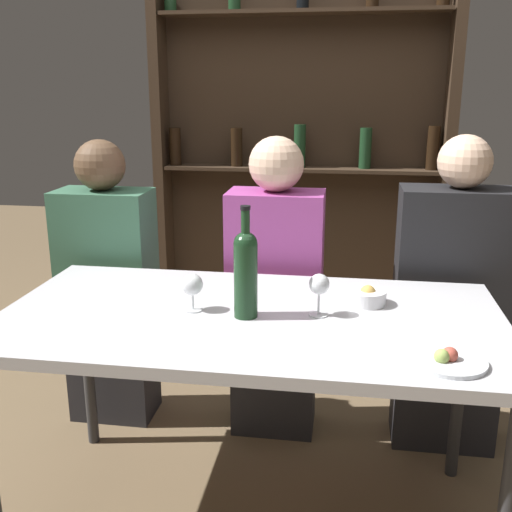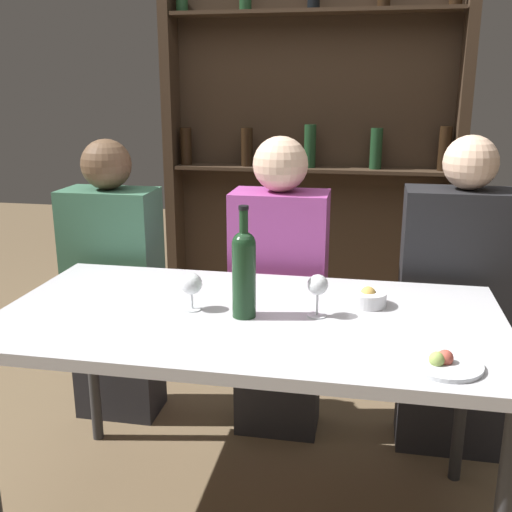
# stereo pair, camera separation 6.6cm
# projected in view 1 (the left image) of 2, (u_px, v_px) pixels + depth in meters

# --- Properties ---
(dining_table) EXTENTS (1.54, 0.81, 0.74)m
(dining_table) POSITION_uv_depth(u_px,v_px,m) (250.00, 331.00, 1.86)
(dining_table) COLOR silver
(dining_table) RESTS_ON ground_plane
(wine_rack_wall) EXTENTS (1.71, 0.21, 2.06)m
(wine_rack_wall) POSITION_uv_depth(u_px,v_px,m) (301.00, 151.00, 3.49)
(wine_rack_wall) COLOR #38281C
(wine_rack_wall) RESTS_ON ground_plane
(wine_bottle) EXTENTS (0.07, 0.07, 0.34)m
(wine_bottle) POSITION_uv_depth(u_px,v_px,m) (246.00, 270.00, 1.78)
(wine_bottle) COLOR #19381E
(wine_bottle) RESTS_ON dining_table
(wine_glass_0) EXTENTS (0.06, 0.06, 0.13)m
(wine_glass_0) POSITION_uv_depth(u_px,v_px,m) (319.00, 286.00, 1.80)
(wine_glass_0) COLOR silver
(wine_glass_0) RESTS_ON dining_table
(wine_glass_1) EXTENTS (0.07, 0.07, 0.12)m
(wine_glass_1) POSITION_uv_depth(u_px,v_px,m) (192.00, 286.00, 1.85)
(wine_glass_1) COLOR silver
(wine_glass_1) RESTS_ON dining_table
(food_plate_0) EXTENTS (0.19, 0.19, 0.04)m
(food_plate_0) POSITION_uv_depth(u_px,v_px,m) (448.00, 360.00, 1.50)
(food_plate_0) COLOR silver
(food_plate_0) RESTS_ON dining_table
(snack_bowl) EXTENTS (0.12, 0.12, 0.06)m
(snack_bowl) POSITION_uv_depth(u_px,v_px,m) (368.00, 297.00, 1.91)
(snack_bowl) COLOR white
(snack_bowl) RESTS_ON dining_table
(seated_person_left) EXTENTS (0.39, 0.22, 1.21)m
(seated_person_left) POSITION_uv_depth(u_px,v_px,m) (109.00, 292.00, 2.54)
(seated_person_left) COLOR #26262B
(seated_person_left) RESTS_ON ground_plane
(seated_person_center) EXTENTS (0.38, 0.22, 1.23)m
(seated_person_center) POSITION_uv_depth(u_px,v_px,m) (275.00, 297.00, 2.43)
(seated_person_center) COLOR #26262B
(seated_person_center) RESTS_ON ground_plane
(seated_person_right) EXTENTS (0.44, 0.22, 1.25)m
(seated_person_right) POSITION_uv_depth(u_px,v_px,m) (451.00, 307.00, 2.33)
(seated_person_right) COLOR #26262B
(seated_person_right) RESTS_ON ground_plane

